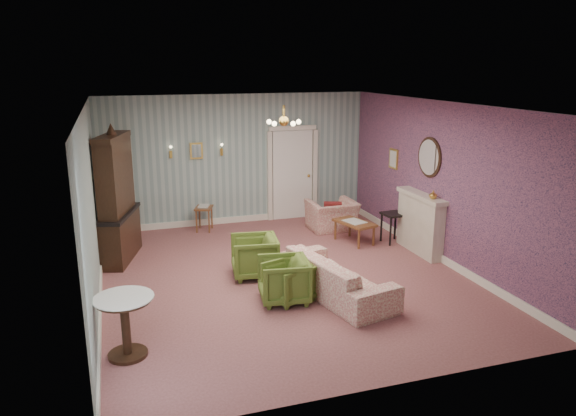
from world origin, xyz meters
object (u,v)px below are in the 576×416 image
object	(u,v)px
olive_chair_c	(254,254)
side_table_black	(393,228)
dresser	(115,195)
pedestal_table	(126,327)
fireplace	(420,223)
coffee_table	(354,232)
olive_chair_b	(289,280)
olive_chair_a	(284,278)
wingback_chair	(332,211)
sofa_chintz	(336,269)

from	to	relation	value
olive_chair_c	side_table_black	bearing A→B (deg)	113.65
dresser	pedestal_table	distance (m)	3.78
dresser	side_table_black	distance (m)	5.43
fireplace	side_table_black	distance (m)	0.74
coffee_table	olive_chair_b	bearing A→B (deg)	-133.24
olive_chair_a	side_table_black	bearing A→B (deg)	132.25
olive_chair_b	wingback_chair	distance (m)	3.81
dresser	fireplace	bearing A→B (deg)	2.34
olive_chair_a	wingback_chair	world-z (taller)	wingback_chair
fireplace	coffee_table	size ratio (longest dim) A/B	1.61
olive_chair_a	sofa_chintz	size ratio (longest dim) A/B	0.34
wingback_chair	dresser	distance (m)	4.57
sofa_chintz	coffee_table	xyz separation A→B (m)	(1.36, 2.29, -0.21)
wingback_chair	coffee_table	xyz separation A→B (m)	(0.10, -0.96, -0.21)
olive_chair_b	pedestal_table	size ratio (longest dim) A/B	0.83
olive_chair_b	dresser	distance (m)	3.77
coffee_table	side_table_black	bearing A→B (deg)	-19.65
olive_chair_b	coffee_table	world-z (taller)	olive_chair_b
wingback_chair	olive_chair_b	bearing A→B (deg)	56.82
olive_chair_a	dresser	world-z (taller)	dresser
olive_chair_b	olive_chair_c	distance (m)	1.16
sofa_chintz	pedestal_table	size ratio (longest dim) A/B	2.74
pedestal_table	coffee_table	bearing A→B (deg)	35.20
olive_chair_b	side_table_black	size ratio (longest dim) A/B	1.07
sofa_chintz	coffee_table	world-z (taller)	sofa_chintz
coffee_table	dresser	bearing A→B (deg)	174.18
coffee_table	wingback_chair	bearing A→B (deg)	95.76
sofa_chintz	side_table_black	distance (m)	2.92
olive_chair_b	olive_chair_c	xyz separation A→B (m)	(-0.26, 1.13, 0.06)
wingback_chair	olive_chair_c	bearing A→B (deg)	41.41
fireplace	coffee_table	bearing A→B (deg)	135.60
olive_chair_a	dresser	size ratio (longest dim) A/B	0.30
wingback_chair	side_table_black	size ratio (longest dim) A/B	1.59
wingback_chair	dresser	size ratio (longest dim) A/B	0.40
wingback_chair	fireplace	xyz separation A→B (m)	(1.04, -1.88, 0.15)
fireplace	side_table_black	bearing A→B (deg)	107.60
olive_chair_b	coffee_table	distance (m)	3.11
side_table_black	pedestal_table	bearing A→B (deg)	-150.83
olive_chair_a	coffee_table	xyz separation A→B (m)	(2.22, 2.25, -0.15)
olive_chair_a	coffee_table	size ratio (longest dim) A/B	0.86
olive_chair_c	fireplace	size ratio (longest dim) A/B	0.55
fireplace	coffee_table	xyz separation A→B (m)	(-0.94, 0.92, -0.36)
olive_chair_b	sofa_chintz	bearing A→B (deg)	69.12
olive_chair_a	pedestal_table	world-z (taller)	pedestal_table
olive_chair_c	coffee_table	bearing A→B (deg)	123.44
coffee_table	pedestal_table	distance (m)	5.59
olive_chair_a	side_table_black	distance (m)	3.56
sofa_chintz	fireplace	size ratio (longest dim) A/B	1.57
olive_chair_a	pedestal_table	size ratio (longest dim) A/B	0.94
olive_chair_a	coffee_table	distance (m)	3.17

